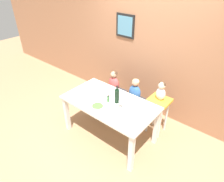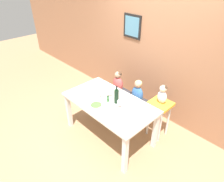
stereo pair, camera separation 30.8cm
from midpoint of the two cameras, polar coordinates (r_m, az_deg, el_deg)
ground_plane at (r=3.76m, az=-3.03°, el=-12.46°), size 14.00×14.00×0.00m
wall_back at (r=3.84m, az=8.53°, el=12.27°), size 10.00×0.09×2.70m
dining_table at (r=3.34m, az=-3.34°, el=-4.64°), size 1.55×0.85×0.74m
chair_far_left at (r=4.10m, az=-1.63°, el=-0.96°), size 0.42×0.38×0.47m
chair_far_center at (r=3.85m, az=4.04°, el=-3.58°), size 0.42×0.38×0.47m
chair_right_highchair at (r=3.55m, az=10.78°, el=-4.52°), size 0.36×0.32×0.71m
person_child_left at (r=3.95m, az=-1.69°, el=2.65°), size 0.24×0.15×0.45m
person_child_center at (r=3.68m, az=4.23°, el=0.18°), size 0.24×0.15×0.45m
person_baby_right at (r=3.36m, az=11.38°, el=0.18°), size 0.17×0.13×0.34m
wine_bottle at (r=3.19m, az=-1.33°, el=-1.47°), size 0.08×0.08×0.31m
paper_towel_roll at (r=3.26m, az=-7.00°, el=-0.94°), size 0.10×0.10×0.25m
wine_glass_near at (r=3.07m, az=-0.28°, el=-3.13°), size 0.07×0.07×0.17m
wine_glass_far at (r=3.32m, az=-3.44°, el=-0.17°), size 0.07×0.07×0.17m
salad_bowl_large at (r=3.13m, az=-6.95°, el=-4.61°), size 0.21×0.21×0.08m
dinner_plate_front_left at (r=3.51m, az=-11.69°, el=-1.16°), size 0.24×0.24×0.01m
dinner_plate_back_left at (r=3.61m, az=-5.44°, el=0.49°), size 0.24×0.24×0.01m
condiment_bottle_hot_sauce at (r=3.25m, az=-3.81°, el=-2.29°), size 0.04×0.04×0.13m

